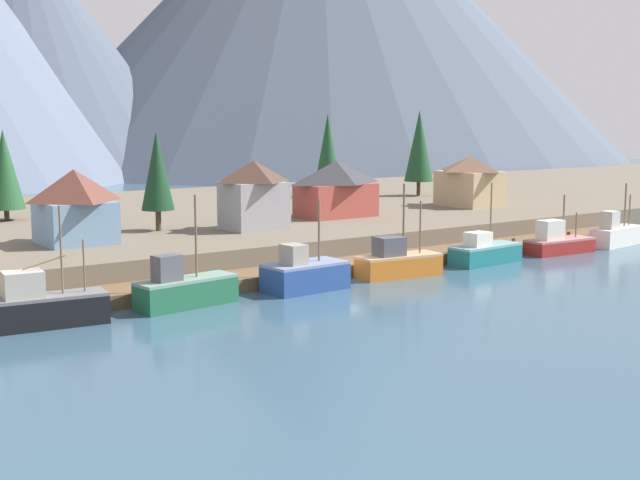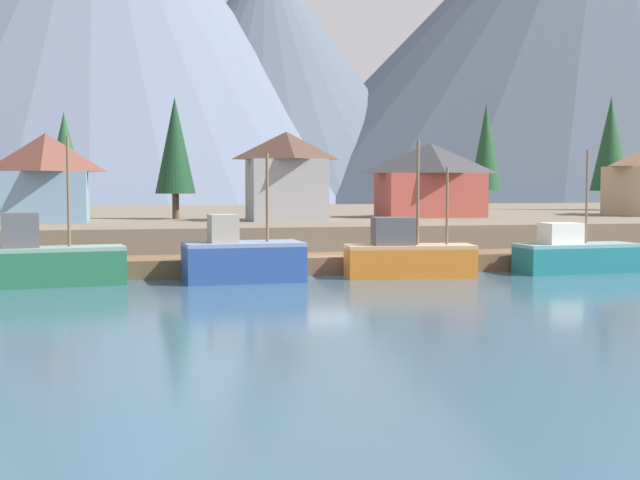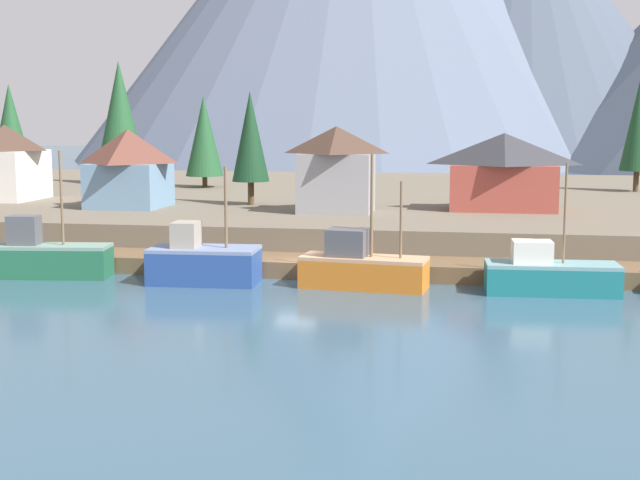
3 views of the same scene
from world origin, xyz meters
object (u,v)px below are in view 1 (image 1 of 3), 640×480
object	(u,v)px
fishing_boat_teal	(485,252)
fishing_boat_red	(558,242)
house_grey	(254,194)
fishing_boat_orange	(397,262)
fishing_boat_blue	(304,274)
house_red	(336,188)
conifer_mid_right	(328,148)
fishing_boat_black	(43,306)
conifer_near_right	(157,171)
fishing_boat_green	(185,290)
conifer_back_left	(4,169)
fishing_boat_white	(616,234)
house_tan	(470,181)
conifer_near_left	(419,146)
house_blue	(75,206)

from	to	relation	value
fishing_boat_teal	fishing_boat_red	xyz separation A→B (m)	(9.82, -0.04, 0.03)
fishing_boat_teal	house_grey	distance (m)	21.40
fishing_boat_orange	fishing_boat_red	size ratio (longest dim) A/B	1.03
fishing_boat_blue	house_red	world-z (taller)	house_red
house_red	conifer_mid_right	world-z (taller)	conifer_mid_right
fishing_boat_blue	conifer_mid_right	bearing A→B (deg)	48.84
fishing_boat_black	conifer_near_right	bearing A→B (deg)	56.02
fishing_boat_green	conifer_back_left	world-z (taller)	conifer_back_left
fishing_boat_teal	fishing_boat_orange	bearing A→B (deg)	177.62
fishing_boat_blue	conifer_back_left	bearing A→B (deg)	104.42
fishing_boat_teal	conifer_near_right	size ratio (longest dim) A/B	0.80
fishing_boat_teal	fishing_boat_red	bearing A→B (deg)	-3.51
fishing_boat_blue	fishing_boat_black	bearing A→B (deg)	176.63
fishing_boat_green	conifer_mid_right	distance (m)	55.83
fishing_boat_teal	fishing_boat_white	xyz separation A→B (m)	(18.72, -0.15, 0.11)
fishing_boat_teal	conifer_back_left	bearing A→B (deg)	127.19
fishing_boat_blue	house_tan	world-z (taller)	house_tan
fishing_boat_white	house_tan	bearing A→B (deg)	86.50
conifer_near_left	conifer_back_left	size ratio (longest dim) A/B	1.24
fishing_boat_green	fishing_boat_white	xyz separation A→B (m)	(47.79, -0.03, -0.06)
fishing_boat_blue	house_blue	xyz separation A→B (m)	(-11.13, 16.55, 4.40)
house_tan	house_grey	bearing A→B (deg)	-174.05
fishing_boat_teal	house_blue	xyz separation A→B (m)	(-30.50, 16.27, 4.57)
conifer_mid_right	conifer_back_left	size ratio (longest dim) A/B	1.20
fishing_boat_blue	conifer_near_left	size ratio (longest dim) A/B	0.60
house_blue	fishing_boat_teal	bearing A→B (deg)	-28.08
house_grey	house_red	size ratio (longest dim) A/B	0.77
conifer_mid_right	conifer_back_left	distance (m)	41.59
fishing_boat_black	house_tan	world-z (taller)	house_tan
house_grey	house_tan	bearing A→B (deg)	5.95
fishing_boat_white	house_blue	bearing A→B (deg)	153.71
fishing_boat_orange	conifer_near_right	xyz separation A→B (m)	(-11.41, 19.81, 6.74)
house_blue	conifer_near_right	bearing A→B (deg)	20.86
fishing_boat_black	house_blue	world-z (taller)	house_blue
house_tan	conifer_back_left	bearing A→B (deg)	160.31
conifer_back_left	conifer_near_right	bearing A→B (deg)	-61.17
fishing_boat_white	conifer_mid_right	distance (m)	39.69
fishing_boat_green	fishing_boat_blue	world-z (taller)	fishing_boat_green
fishing_boat_teal	conifer_near_left	world-z (taller)	conifer_near_left
house_tan	house_blue	xyz separation A→B (m)	(-47.79, -2.42, 0.15)
house_blue	conifer_mid_right	world-z (taller)	conifer_mid_right
fishing_boat_blue	house_tan	bearing A→B (deg)	24.62
fishing_boat_red	house_tan	size ratio (longest dim) A/B	1.08
fishing_boat_blue	fishing_boat_orange	distance (m)	9.16
conifer_back_left	fishing_boat_blue	bearing A→B (deg)	-72.83
fishing_boat_blue	house_red	distance (m)	26.38
house_red	conifer_back_left	bearing A→B (deg)	149.63
fishing_boat_red	house_tan	bearing A→B (deg)	72.75
fishing_boat_blue	house_grey	xyz separation A→B (m)	(5.30, 15.71, 4.52)
conifer_back_left	fishing_boat_teal	bearing A→B (deg)	-49.55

